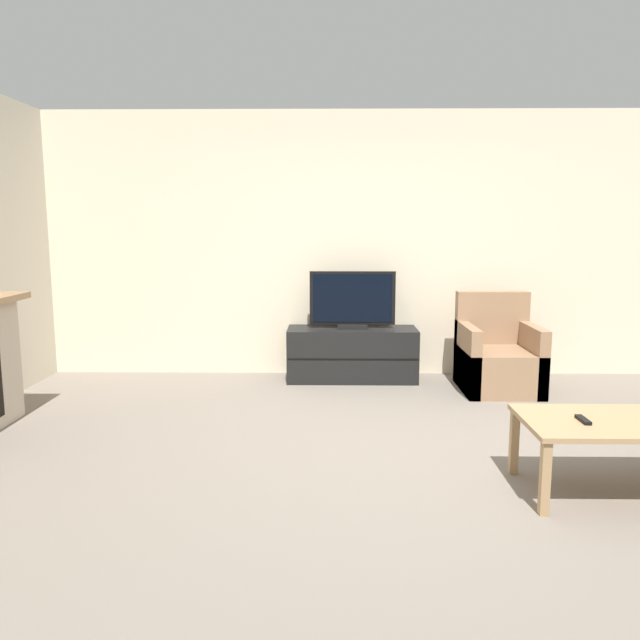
# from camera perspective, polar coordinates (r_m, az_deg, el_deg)

# --- Properties ---
(ground_plane) EXTENTS (24.00, 24.00, 0.00)m
(ground_plane) POSITION_cam_1_polar(r_m,az_deg,el_deg) (4.30, 6.86, -12.63)
(ground_plane) COLOR slate
(wall_back) EXTENTS (12.00, 0.06, 2.70)m
(wall_back) POSITION_cam_1_polar(r_m,az_deg,el_deg) (6.50, 4.76, 6.85)
(wall_back) COLOR beige
(wall_back) RESTS_ON ground
(tv_stand) EXTENTS (1.30, 0.48, 0.53)m
(tv_stand) POSITION_cam_1_polar(r_m,az_deg,el_deg) (6.31, 2.94, -3.13)
(tv_stand) COLOR black
(tv_stand) RESTS_ON ground
(tv) EXTENTS (0.85, 0.18, 0.57)m
(tv) POSITION_cam_1_polar(r_m,az_deg,el_deg) (6.22, 2.98, 1.66)
(tv) COLOR black
(tv) RESTS_ON tv_stand
(armchair) EXTENTS (0.70, 0.76, 0.91)m
(armchair) POSITION_cam_1_polar(r_m,az_deg,el_deg) (6.16, 15.93, -3.46)
(armchair) COLOR #937051
(armchair) RESTS_ON ground
(coffee_table) EXTENTS (1.09, 0.65, 0.45)m
(coffee_table) POSITION_cam_1_polar(r_m,az_deg,el_deg) (4.05, 25.59, -8.94)
(coffee_table) COLOR #A37F56
(coffee_table) RESTS_ON ground
(remote) EXTENTS (0.04, 0.15, 0.02)m
(remote) POSITION_cam_1_polar(r_m,az_deg,el_deg) (3.91, 22.92, -8.40)
(remote) COLOR black
(remote) RESTS_ON coffee_table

